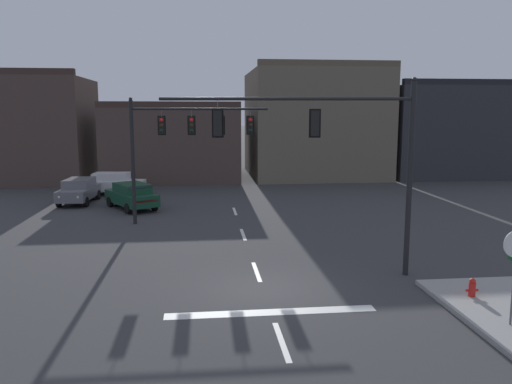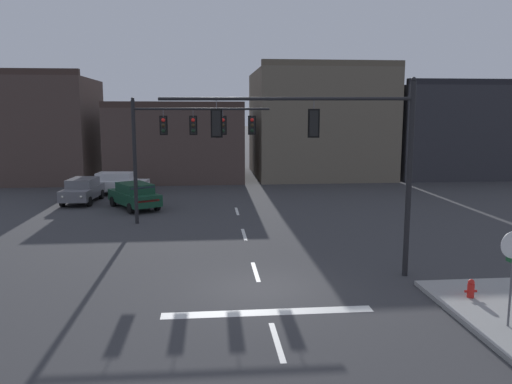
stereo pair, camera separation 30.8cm
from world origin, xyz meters
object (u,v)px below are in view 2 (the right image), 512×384
car_lot_nearside (83,190)px  fire_hydrant (471,292)px  car_lot_middle (117,183)px  signal_mast_far_side (182,136)px  signal_mast_near_side (336,144)px  car_lot_farside (134,195)px

car_lot_nearside → fire_hydrant: car_lot_nearside is taller
car_lot_middle → fire_hydrant: car_lot_middle is taller
signal_mast_far_side → fire_hydrant: bearing=-53.2°
car_lot_middle → fire_hydrant: size_ratio=6.11×
signal_mast_near_side → car_lot_middle: 23.17m
signal_mast_far_side → car_lot_nearside: size_ratio=1.60×
signal_mast_far_side → car_lot_farside: bearing=126.0°
car_lot_middle → car_lot_farside: 6.13m
signal_mast_near_side → fire_hydrant: (3.67, -3.13, -4.51)m
signal_mast_near_side → car_lot_nearside: signal_mast_near_side is taller
fire_hydrant → signal_mast_near_side: bearing=139.6°
signal_mast_near_side → fire_hydrant: 6.60m
signal_mast_far_side → car_lot_nearside: signal_mast_far_side is taller
car_lot_farside → fire_hydrant: size_ratio=6.28×
car_lot_nearside → signal_mast_far_side: bearing=-45.0°
signal_mast_near_side → car_lot_middle: (-11.20, 19.89, -3.98)m
car_lot_nearside → car_lot_middle: bearing=62.7°
car_lot_middle → car_lot_farside: same height
fire_hydrant → car_lot_middle: bearing=122.9°
signal_mast_near_side → car_lot_middle: size_ratio=1.97×
signal_mast_far_side → car_lot_farside: signal_mast_far_side is taller
signal_mast_far_side → car_lot_middle: bearing=117.3°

